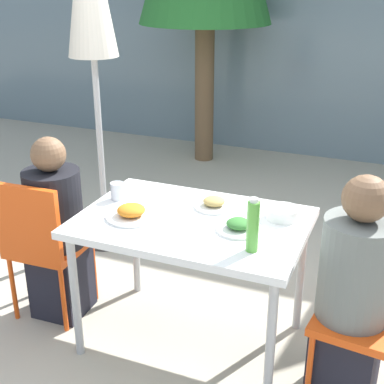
% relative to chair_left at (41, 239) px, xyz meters
% --- Properties ---
extents(ground_plane, '(24.00, 24.00, 0.00)m').
position_rel_chair_left_xyz_m(ground_plane, '(0.87, 0.11, -0.51)').
color(ground_plane, '#B2A893').
extents(building_facade, '(10.00, 0.20, 3.00)m').
position_rel_chair_left_xyz_m(building_facade, '(0.87, 3.71, 0.99)').
color(building_facade, slate).
rests_on(building_facade, ground).
extents(dining_table, '(1.15, 0.78, 0.75)m').
position_rel_chair_left_xyz_m(dining_table, '(0.87, 0.11, 0.16)').
color(dining_table, white).
rests_on(dining_table, ground).
extents(chair_left, '(0.41, 0.41, 0.87)m').
position_rel_chair_left_xyz_m(chair_left, '(0.00, 0.00, 0.00)').
color(chair_left, '#E54C14').
rests_on(chair_left, ground).
extents(person_left, '(0.32, 0.32, 1.09)m').
position_rel_chair_left_xyz_m(person_left, '(0.05, 0.08, 0.00)').
color(person_left, black).
rests_on(person_left, ground).
extents(chair_right, '(0.44, 0.44, 0.87)m').
position_rel_chair_left_xyz_m(chair_right, '(1.76, 0.09, 0.00)').
color(chair_right, '#E54C14').
rests_on(chair_right, ground).
extents(person_right, '(0.33, 0.33, 1.14)m').
position_rel_chair_left_xyz_m(person_right, '(1.70, 0.01, 0.02)').
color(person_right, black).
rests_on(person_right, ground).
extents(plate_0, '(0.26, 0.26, 0.07)m').
position_rel_chair_left_xyz_m(plate_0, '(0.58, 0.01, 0.26)').
color(plate_0, white).
rests_on(plate_0, dining_table).
extents(plate_1, '(0.22, 0.22, 0.06)m').
position_rel_chair_left_xyz_m(plate_1, '(1.13, 0.08, 0.26)').
color(plate_1, white).
rests_on(plate_1, dining_table).
extents(plate_2, '(0.21, 0.21, 0.06)m').
position_rel_chair_left_xyz_m(plate_2, '(0.93, 0.29, 0.26)').
color(plate_2, white).
rests_on(plate_2, dining_table).
extents(bottle, '(0.06, 0.06, 0.26)m').
position_rel_chair_left_xyz_m(bottle, '(1.25, -0.09, 0.36)').
color(bottle, '#51A338').
rests_on(bottle, dining_table).
extents(drinking_cup, '(0.07, 0.07, 0.10)m').
position_rel_chair_left_xyz_m(drinking_cup, '(0.39, 0.20, 0.28)').
color(drinking_cup, silver).
rests_on(drinking_cup, dining_table).
extents(salad_bowl, '(0.17, 0.17, 0.06)m').
position_rel_chair_left_xyz_m(salad_bowl, '(1.30, 0.30, 0.26)').
color(salad_bowl, white).
rests_on(salad_bowl, dining_table).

